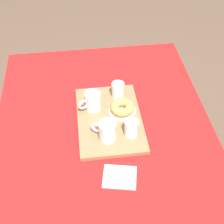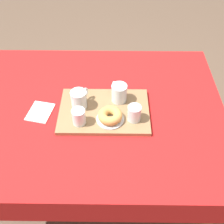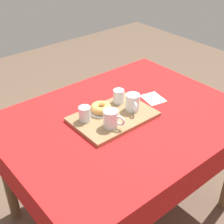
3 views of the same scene
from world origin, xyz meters
name	(u,v)px [view 3 (image 3 of 3)]	position (x,y,z in m)	size (l,w,h in m)	color
ground_plane	(121,210)	(0.00, 0.00, 0.00)	(6.00, 6.00, 0.00)	brown
dining_table	(123,132)	(0.00, 0.00, 0.66)	(1.32, 1.01, 0.76)	red
serving_tray	(113,117)	(0.05, -0.03, 0.77)	(0.44, 0.30, 0.02)	olive
tea_mug_left	(111,119)	(0.13, 0.04, 0.82)	(0.08, 0.11, 0.09)	white
tea_mug_right	(133,103)	(-0.07, 0.00, 0.82)	(0.08, 0.11, 0.09)	white
water_glass_near	(119,97)	(-0.06, -0.11, 0.81)	(0.06, 0.06, 0.08)	white
water_glass_far	(85,114)	(0.20, -0.09, 0.81)	(0.06, 0.06, 0.08)	white
donut_plate_left	(101,112)	(0.08, -0.09, 0.78)	(0.13, 0.13, 0.01)	silver
sugar_donut_left	(101,108)	(0.08, -0.09, 0.81)	(0.12, 0.12, 0.04)	tan
paper_napkin	(153,99)	(-0.26, -0.03, 0.76)	(0.11, 0.13, 0.01)	white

